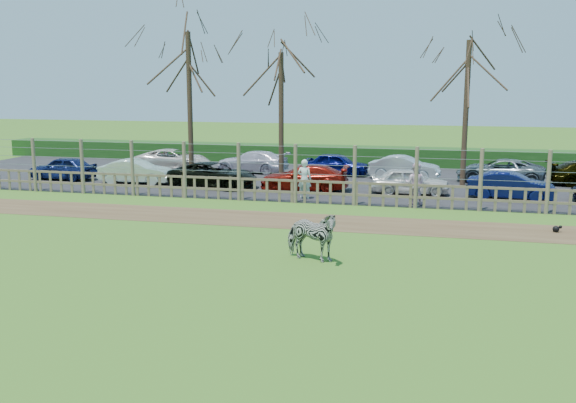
% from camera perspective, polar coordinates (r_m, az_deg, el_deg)
% --- Properties ---
extents(ground, '(120.00, 120.00, 0.00)m').
position_cam_1_polar(ground, '(19.68, -4.55, -4.33)').
color(ground, '#559031').
rests_on(ground, ground).
extents(dirt_strip, '(34.00, 2.80, 0.01)m').
position_cam_1_polar(dirt_strip, '(23.88, -1.21, -1.62)').
color(dirt_strip, brown).
rests_on(dirt_strip, ground).
extents(asphalt, '(44.00, 13.00, 0.04)m').
position_cam_1_polar(asphalt, '(33.49, 3.14, 1.92)').
color(asphalt, '#232326').
rests_on(asphalt, ground).
extents(hedge, '(46.00, 2.00, 1.10)m').
position_cam_1_polar(hedge, '(40.27, 4.96, 4.12)').
color(hedge, '#1E4716').
rests_on(hedge, ground).
extents(fence, '(30.16, 0.16, 2.50)m').
position_cam_1_polar(fence, '(27.07, 0.66, 1.55)').
color(fence, brown).
rests_on(fence, ground).
extents(tree_left, '(4.80, 4.80, 7.88)m').
position_cam_1_polar(tree_left, '(33.01, -8.81, 11.44)').
color(tree_left, '#3D2B1E').
rests_on(tree_left, ground).
extents(tree_mid, '(4.80, 4.80, 6.83)m').
position_cam_1_polar(tree_mid, '(32.56, -0.62, 10.25)').
color(tree_mid, '#3D2B1E').
rests_on(tree_mid, ground).
extents(tree_right, '(4.80, 4.80, 7.35)m').
position_cam_1_polar(tree_right, '(32.09, 15.67, 10.53)').
color(tree_right, '#3D2B1E').
rests_on(tree_right, ground).
extents(zebra, '(1.91, 1.29, 1.48)m').
position_cam_1_polar(zebra, '(18.31, 2.06, -3.05)').
color(zebra, gray).
rests_on(zebra, ground).
extents(visitor_a, '(0.67, 0.47, 1.72)m').
position_cam_1_polar(visitor_a, '(27.86, 1.47, 2.01)').
color(visitor_a, silver).
rests_on(visitor_a, asphalt).
extents(visitor_b, '(0.93, 0.77, 1.72)m').
position_cam_1_polar(visitor_b, '(27.07, 11.22, 1.56)').
color(visitor_b, silver).
rests_on(visitor_b, asphalt).
extents(crow, '(0.31, 0.23, 0.25)m').
position_cam_1_polar(crow, '(23.72, 22.75, -2.25)').
color(crow, black).
rests_on(crow, ground).
extents(car_0, '(3.55, 1.48, 1.20)m').
position_cam_1_polar(car_0, '(35.39, -19.37, 2.82)').
color(car_0, navy).
rests_on(car_0, asphalt).
extents(car_1, '(3.75, 1.63, 1.20)m').
position_cam_1_polar(car_1, '(33.01, -13.36, 2.61)').
color(car_1, silver).
rests_on(car_1, asphalt).
extents(car_2, '(4.52, 2.47, 1.20)m').
position_cam_1_polar(car_2, '(31.12, -6.67, 2.36)').
color(car_2, black).
rests_on(car_2, asphalt).
extents(car_3, '(4.22, 1.91, 1.20)m').
position_cam_1_polar(car_3, '(30.09, 1.47, 2.14)').
color(car_3, maroon).
rests_on(car_3, asphalt).
extents(car_4, '(3.64, 1.74, 1.20)m').
position_cam_1_polar(car_4, '(29.54, 10.76, 1.80)').
color(car_4, silver).
rests_on(car_4, asphalt).
extents(car_5, '(3.77, 1.71, 1.20)m').
position_cam_1_polar(car_5, '(29.27, 19.21, 1.32)').
color(car_5, '#0B1247').
rests_on(car_5, asphalt).
extents(car_8, '(4.41, 2.20, 1.20)m').
position_cam_1_polar(car_8, '(37.74, -10.16, 3.70)').
color(car_8, silver).
rests_on(car_8, asphalt).
extents(car_9, '(4.32, 2.20, 1.20)m').
position_cam_1_polar(car_9, '(36.16, -3.22, 3.56)').
color(car_9, silver).
rests_on(car_9, asphalt).
extents(car_10, '(3.62, 1.68, 1.20)m').
position_cam_1_polar(car_10, '(35.17, 4.37, 3.34)').
color(car_10, '#080D53').
rests_on(car_10, asphalt).
extents(car_11, '(3.78, 1.74, 1.20)m').
position_cam_1_polar(car_11, '(34.19, 10.32, 2.99)').
color(car_11, silver).
rests_on(car_11, asphalt).
extents(car_12, '(4.55, 2.56, 1.20)m').
position_cam_1_polar(car_12, '(34.11, 18.34, 2.61)').
color(car_12, '#525C63').
rests_on(car_12, asphalt).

